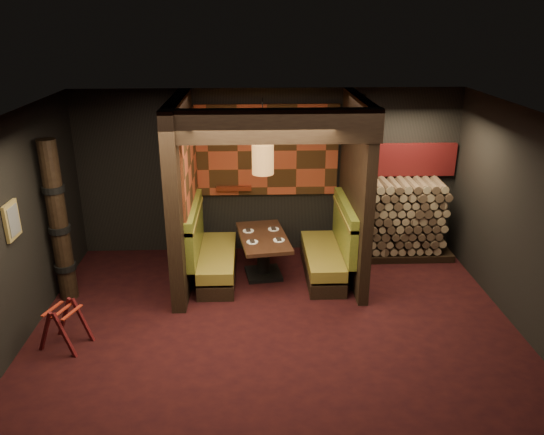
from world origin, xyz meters
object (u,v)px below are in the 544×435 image
at_px(booth_bench_right, 329,253).
at_px(luggage_rack, 64,324).
at_px(dining_table, 263,249).
at_px(booth_bench_left, 211,255).
at_px(firewood_stack, 403,219).
at_px(pendant_lamp, 263,159).
at_px(totem_column, 59,223).

height_order(booth_bench_right, luggage_rack, booth_bench_right).
bearing_deg(dining_table, booth_bench_left, -178.00).
bearing_deg(dining_table, luggage_rack, -144.34).
xyz_separation_m(luggage_rack, firewood_stack, (4.97, 2.51, 0.37)).
relative_size(booth_bench_right, pendant_lamp, 1.43).
height_order(booth_bench_left, booth_bench_right, same).
bearing_deg(booth_bench_right, totem_column, -172.14).
relative_size(pendant_lamp, firewood_stack, 0.65).
xyz_separation_m(booth_bench_left, pendant_lamp, (0.84, -0.02, 1.56)).
bearing_deg(firewood_stack, totem_column, -166.81).
height_order(booth_bench_left, firewood_stack, firewood_stack).
xyz_separation_m(booth_bench_right, firewood_stack, (1.35, 0.70, 0.28)).
height_order(booth_bench_left, luggage_rack, booth_bench_left).
height_order(totem_column, firewood_stack, totem_column).
xyz_separation_m(booth_bench_right, luggage_rack, (-3.62, -1.81, -0.09)).
xyz_separation_m(booth_bench_right, totem_column, (-3.98, -0.55, 0.79)).
bearing_deg(booth_bench_left, firewood_stack, 12.17).
xyz_separation_m(booth_bench_left, luggage_rack, (-1.72, -1.81, -0.09)).
bearing_deg(dining_table, booth_bench_right, -1.59).
xyz_separation_m(luggage_rack, totem_column, (-0.36, 1.26, 0.88)).
distance_m(dining_table, firewood_stack, 2.51).
bearing_deg(luggage_rack, totem_column, 106.09).
bearing_deg(luggage_rack, dining_table, 35.66).
relative_size(dining_table, firewood_stack, 0.81).
bearing_deg(firewood_stack, pendant_lamp, -163.34).
xyz_separation_m(dining_table, firewood_stack, (2.41, 0.67, 0.22)).
relative_size(dining_table, pendant_lamp, 1.25).
bearing_deg(dining_table, totem_column, -168.81).
height_order(booth_bench_left, totem_column, totem_column).
height_order(pendant_lamp, firewood_stack, pendant_lamp).
distance_m(pendant_lamp, luggage_rack, 3.53).
relative_size(booth_bench_right, dining_table, 1.14).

